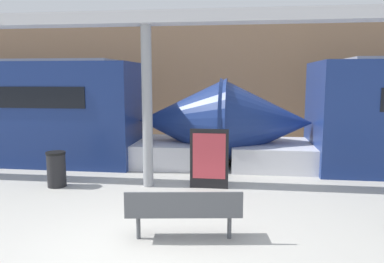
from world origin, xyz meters
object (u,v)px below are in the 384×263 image
bench_near (184,210)px  poster_board (209,159)px  trash_bin (56,169)px  support_column_near (147,108)px

bench_near → poster_board: poster_board is taller
bench_near → trash_bin: (-3.54, 2.64, -0.09)m
trash_bin → poster_board: bearing=5.3°
trash_bin → support_column_near: size_ratio=0.22×
trash_bin → support_column_near: bearing=8.6°
bench_near → support_column_near: (-1.34, 2.98, 1.41)m
support_column_near → poster_board: bearing=0.4°
bench_near → poster_board: size_ratio=1.33×
bench_near → poster_board: (0.15, 2.99, 0.21)m
poster_board → bench_near: bearing=-93.0°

